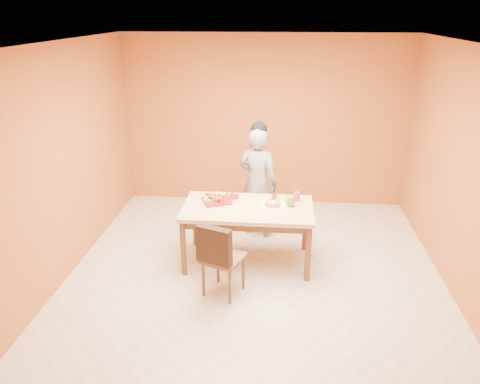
# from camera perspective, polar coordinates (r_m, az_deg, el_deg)

# --- Properties ---
(floor) EXTENTS (5.00, 5.00, 0.00)m
(floor) POSITION_cam_1_polar(r_m,az_deg,el_deg) (5.70, 1.71, -10.61)
(floor) COLOR beige
(floor) RESTS_ON ground
(ceiling) EXTENTS (5.00, 5.00, 0.00)m
(ceiling) POSITION_cam_1_polar(r_m,az_deg,el_deg) (4.84, 2.07, 17.59)
(ceiling) COLOR white
(ceiling) RESTS_ON wall_back
(wall_back) EXTENTS (4.50, 0.00, 4.50)m
(wall_back) POSITION_cam_1_polar(r_m,az_deg,el_deg) (7.52, 3.05, 8.56)
(wall_back) COLOR #B26129
(wall_back) RESTS_ON floor
(wall_left) EXTENTS (0.00, 5.00, 5.00)m
(wall_left) POSITION_cam_1_polar(r_m,az_deg,el_deg) (5.70, -21.38, 2.84)
(wall_left) COLOR #B26129
(wall_left) RESTS_ON floor
(wall_right) EXTENTS (0.00, 5.00, 5.00)m
(wall_right) POSITION_cam_1_polar(r_m,az_deg,el_deg) (5.47, 26.10, 1.37)
(wall_right) COLOR #B26129
(wall_right) RESTS_ON floor
(dining_table) EXTENTS (1.60, 0.90, 0.76)m
(dining_table) POSITION_cam_1_polar(r_m,az_deg,el_deg) (5.78, 0.94, -2.66)
(dining_table) COLOR #EACF7A
(dining_table) RESTS_ON floor
(dining_chair) EXTENTS (0.55, 0.61, 0.90)m
(dining_chair) POSITION_cam_1_polar(r_m,az_deg,el_deg) (5.22, -2.08, -7.92)
(dining_chair) COLOR brown
(dining_chair) RESTS_ON floor
(pastry_pile) EXTENTS (0.30, 0.30, 0.10)m
(pastry_pile) POSITION_cam_1_polar(r_m,az_deg,el_deg) (5.87, -2.89, -0.57)
(pastry_pile) COLOR tan
(pastry_pile) RESTS_ON pastry_platter
(person) EXTENTS (0.66, 0.55, 1.56)m
(person) POSITION_cam_1_polar(r_m,az_deg,el_deg) (6.48, 2.20, 1.18)
(person) COLOR gray
(person) RESTS_ON floor
(pastry_platter) EXTENTS (0.43, 0.43, 0.02)m
(pastry_platter) POSITION_cam_1_polar(r_m,az_deg,el_deg) (5.89, -2.87, -1.09)
(pastry_platter) COLOR maroon
(pastry_platter) RESTS_ON dining_table
(red_dinner_plate) EXTENTS (0.29, 0.29, 0.01)m
(red_dinner_plate) POSITION_cam_1_polar(r_m,az_deg,el_deg) (6.02, -1.15, -0.59)
(red_dinner_plate) COLOR maroon
(red_dinner_plate) RESTS_ON dining_table
(white_cake_plate) EXTENTS (0.32, 0.32, 0.01)m
(white_cake_plate) POSITION_cam_1_polar(r_m,az_deg,el_deg) (5.75, 4.01, -1.71)
(white_cake_plate) COLOR white
(white_cake_plate) RESTS_ON dining_table
(sponge_cake) EXTENTS (0.23, 0.23, 0.04)m
(sponge_cake) POSITION_cam_1_polar(r_m,az_deg,el_deg) (5.74, 4.02, -1.46)
(sponge_cake) COLOR orange
(sponge_cake) RESTS_ON white_cake_plate
(cake_server) EXTENTS (0.08, 0.29, 0.01)m
(cake_server) POSITION_cam_1_polar(r_m,az_deg,el_deg) (5.90, 4.17, -0.53)
(cake_server) COLOR white
(cake_server) RESTS_ON sponge_cake
(egg_ornament) EXTENTS (0.15, 0.14, 0.15)m
(egg_ornament) POSITION_cam_1_polar(r_m,az_deg,el_deg) (5.75, 6.23, -1.05)
(egg_ornament) COLOR olive
(egg_ornament) RESTS_ON dining_table
(magenta_glass) EXTENTS (0.10, 0.10, 0.11)m
(magenta_glass) POSITION_cam_1_polar(r_m,az_deg,el_deg) (5.94, 6.95, -0.54)
(magenta_glass) COLOR #C91E77
(magenta_glass) RESTS_ON dining_table
(checker_tin) EXTENTS (0.13, 0.13, 0.03)m
(checker_tin) POSITION_cam_1_polar(r_m,az_deg,el_deg) (6.04, 6.17, -0.53)
(checker_tin) COLOR #391B0F
(checker_tin) RESTS_ON dining_table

